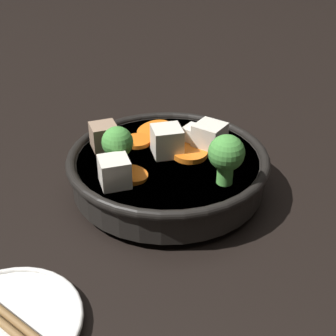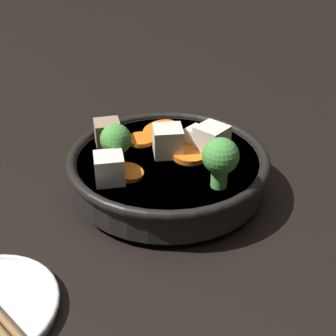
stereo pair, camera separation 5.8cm
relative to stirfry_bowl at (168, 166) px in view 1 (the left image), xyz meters
The scene contains 4 objects.
ground_plane 0.04m from the stirfry_bowl, 112.23° to the right, with size 3.00×3.00×0.00m, color black.
stirfry_bowl is the anchor object (origin of this frame).
side_saucer 0.26m from the stirfry_bowl, 49.43° to the left, with size 0.14×0.14×0.01m.
chopsticks_pair 0.26m from the stirfry_bowl, 49.43° to the left, with size 0.17×0.17×0.01m.
Camera 1 is at (0.07, 0.49, 0.34)m, focal length 50.00 mm.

